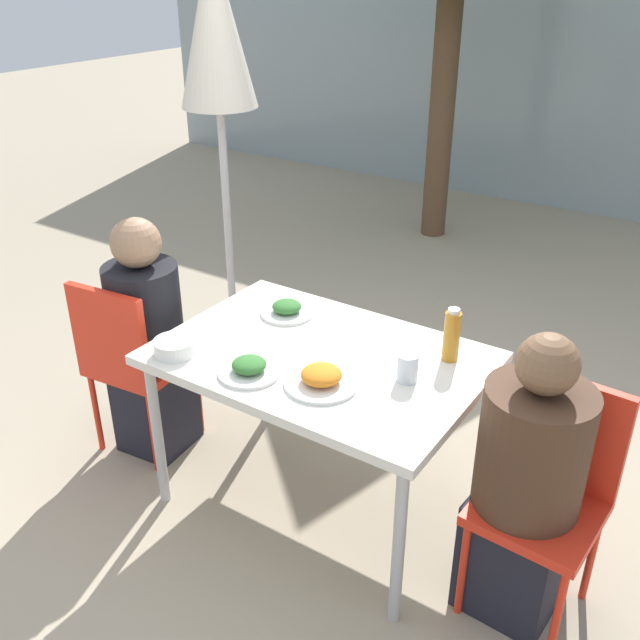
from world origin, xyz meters
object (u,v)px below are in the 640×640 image
chair_left (129,355)px  drinking_cup (407,368)px  person_left (149,345)px  chair_right (549,482)px  closed_umbrella (216,45)px  salad_bowl (175,347)px  bottle (452,335)px  person_right (526,489)px

chair_left → drinking_cup: bearing=2.6°
person_left → chair_right: size_ratio=1.31×
closed_umbrella → salad_bowl: closed_umbrella is taller
salad_bowl → bottle: bearing=31.3°
person_left → closed_umbrella: closed_umbrella is taller
chair_left → bottle: 1.46m
salad_bowl → person_left: bearing=151.1°
chair_left → bottle: size_ratio=4.06×
person_left → drinking_cup: bearing=-0.9°
person_right → drinking_cup: person_right is taller
person_right → drinking_cup: 0.58m
person_right → salad_bowl: bearing=14.3°
salad_bowl → closed_umbrella: bearing=121.8°
chair_right → person_left: bearing=7.1°
chair_left → chair_right: 1.86m
person_right → bottle: 0.62m
bottle → chair_right: bearing=-24.2°
bottle → drinking_cup: (-0.07, -0.23, -0.05)m
person_left → closed_umbrella: (-0.34, 0.98, 1.17)m
chair_right → drinking_cup: 0.62m
person_left → salad_bowl: size_ratio=7.07×
chair_left → bottle: bottle is taller
person_right → closed_umbrella: bearing=-20.6°
drinking_cup → salad_bowl: 0.91m
bottle → salad_bowl: bottle is taller
closed_umbrella → bottle: closed_umbrella is taller
chair_left → chair_right: (1.85, 0.20, 0.00)m
person_left → person_right: bearing=-4.7°
salad_bowl → chair_right: bearing=13.3°
closed_umbrella → drinking_cup: 2.03m
closed_umbrella → drinking_cup: bearing=-28.7°
person_right → salad_bowl: (-1.35, -0.26, 0.25)m
person_left → salad_bowl: 0.51m
chair_left → person_right: size_ratio=0.79×
bottle → salad_bowl: 1.07m
salad_bowl → person_right: bearing=10.7°
closed_umbrella → chair_left: bearing=-74.3°
person_left → closed_umbrella: 1.56m
drinking_cup → chair_left: bearing=-171.6°
closed_umbrella → drinking_cup: (1.59, -0.87, -0.93)m
person_left → closed_umbrella: bearing=103.3°
chair_left → closed_umbrella: 1.63m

